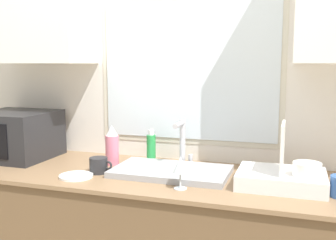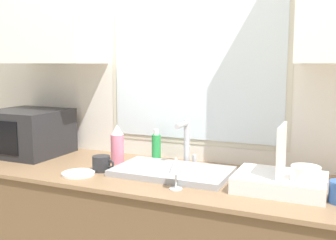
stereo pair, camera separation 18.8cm
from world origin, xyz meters
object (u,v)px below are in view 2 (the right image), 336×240
soap_bottle (156,148)px  dish_rack (282,180)px  microwave (29,132)px  spray_bottle (117,145)px  faucet (186,140)px  mug_near_sink (102,164)px  wine_glass (176,166)px

soap_bottle → dish_rack: bearing=-18.0°
microwave → spray_bottle: size_ratio=1.96×
faucet → soap_bottle: size_ratio=1.33×
mug_near_sink → wine_glass: size_ratio=0.83×
microwave → wine_glass: size_ratio=2.89×
faucet → microwave: size_ratio=0.59×
soap_bottle → microwave: bearing=-170.7°
soap_bottle → faucet: bearing=-2.5°
faucet → dish_rack: size_ratio=0.65×
spray_bottle → mug_near_sink: (0.01, -0.18, -0.06)m
faucet → dish_rack: 0.59m
microwave → soap_bottle: microwave is taller
microwave → spray_bottle: 0.61m
spray_bottle → mug_near_sink: bearing=-86.5°
wine_glass → microwave: bearing=166.2°
microwave → dish_rack: size_ratio=1.11×
faucet → soap_bottle: faucet is taller
dish_rack → mug_near_sink: 0.90m
faucet → soap_bottle: bearing=177.5°
dish_rack → wine_glass: (-0.43, -0.17, 0.06)m
faucet → dish_rack: (0.54, -0.23, -0.09)m
dish_rack → mug_near_sink: size_ratio=3.15×
soap_bottle → wine_glass: size_ratio=1.27×
dish_rack → wine_glass: bearing=-159.1°
faucet → mug_near_sink: size_ratio=2.04×
dish_rack → mug_near_sink: (-0.89, -0.05, -0.01)m
mug_near_sink → wine_glass: (0.46, -0.12, 0.07)m
microwave → faucet: bearing=7.2°
microwave → wine_glass: (1.08, -0.27, -0.03)m
microwave → dish_rack: bearing=-3.8°
spray_bottle → mug_near_sink: 0.19m
microwave → soap_bottle: bearing=9.3°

